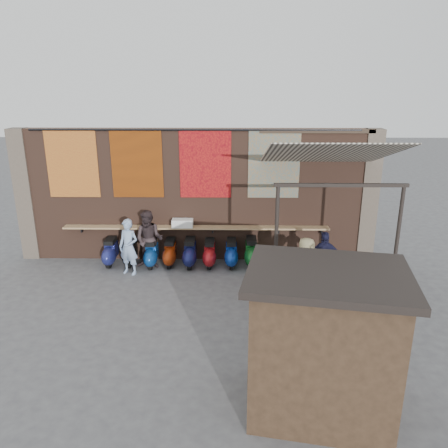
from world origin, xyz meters
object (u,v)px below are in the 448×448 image
(diner_left, at_px, (129,247))
(shopper_grey, at_px, (348,285))
(shelf_box, at_px, (182,223))
(scooter_stool_5, at_px, (210,254))
(scooter_stool_4, at_px, (190,253))
(market_stall, at_px, (323,346))
(scooter_stool_7, at_px, (251,252))
(shopper_navy, at_px, (324,258))
(scooter_stool_2, at_px, (152,254))
(scooter_stool_6, at_px, (231,253))
(scooter_stool_1, at_px, (130,253))
(shopper_tan, at_px, (305,268))
(scooter_stool_0, at_px, (111,252))
(scooter_stool_3, at_px, (170,253))
(diner_right, at_px, (149,240))

(diner_left, bearing_deg, shopper_grey, -2.49)
(shelf_box, xyz_separation_m, diner_left, (-1.45, -0.90, -0.43))
(scooter_stool_5, height_order, shopper_grey, shopper_grey)
(scooter_stool_4, relative_size, market_stall, 0.37)
(scooter_stool_7, relative_size, diner_left, 0.55)
(shelf_box, relative_size, shopper_grey, 0.38)
(shelf_box, xyz_separation_m, shopper_navy, (3.97, -1.52, -0.49))
(scooter_stool_2, relative_size, shopper_grey, 0.50)
(scooter_stool_6, bearing_deg, scooter_stool_5, -178.91)
(shopper_navy, relative_size, market_stall, 0.63)
(scooter_stool_4, bearing_deg, market_stall, -65.78)
(scooter_stool_1, distance_m, scooter_stool_7, 3.64)
(diner_left, distance_m, market_stall, 7.00)
(shopper_navy, bearing_deg, scooter_stool_4, -16.56)
(scooter_stool_7, bearing_deg, scooter_stool_5, -178.54)
(shopper_tan, bearing_deg, scooter_stool_2, 100.93)
(scooter_stool_7, relative_size, shopper_tan, 0.56)
(scooter_stool_1, distance_m, market_stall, 7.61)
(scooter_stool_5, bearing_deg, scooter_stool_0, 178.77)
(diner_left, height_order, market_stall, market_stall)
(scooter_stool_3, distance_m, scooter_stool_5, 1.19)
(shelf_box, relative_size, diner_left, 0.38)
(scooter_stool_6, bearing_deg, scooter_stool_4, -178.48)
(scooter_stool_4, bearing_deg, scooter_stool_5, 1.99)
(scooter_stool_3, height_order, diner_right, diner_right)
(scooter_stool_7, bearing_deg, scooter_stool_1, 179.50)
(scooter_stool_5, distance_m, scooter_stool_6, 0.65)
(scooter_stool_3, relative_size, scooter_stool_7, 0.93)
(shelf_box, relative_size, scooter_stool_6, 0.74)
(shelf_box, bearing_deg, scooter_stool_5, -21.25)
(scooter_stool_7, xyz_separation_m, diner_right, (-3.01, -0.14, 0.45))
(scooter_stool_3, height_order, scooter_stool_7, scooter_stool_7)
(scooter_stool_1, distance_m, scooter_stool_6, 3.04)
(scooter_stool_4, relative_size, scooter_stool_7, 0.98)
(scooter_stool_3, relative_size, scooter_stool_6, 0.98)
(diner_left, xyz_separation_m, shopper_grey, (5.60, -2.43, 0.02))
(scooter_stool_0, bearing_deg, scooter_stool_6, -0.81)
(shopper_grey, xyz_separation_m, shopper_tan, (-0.81, 1.08, -0.03))
(scooter_stool_3, bearing_deg, diner_right, -164.44)
(scooter_stool_0, xyz_separation_m, market_stall, (5.10, -6.08, 0.80))
(shelf_box, relative_size, scooter_stool_5, 0.75)
(diner_right, bearing_deg, scooter_stool_1, 172.16)
(scooter_stool_4, height_order, market_stall, market_stall)
(shelf_box, bearing_deg, diner_left, -148.18)
(scooter_stool_1, height_order, scooter_stool_4, scooter_stool_4)
(scooter_stool_5, xyz_separation_m, market_stall, (2.11, -6.02, 0.80))
(diner_left, relative_size, shopper_grey, 0.98)
(scooter_stool_1, height_order, scooter_stool_7, scooter_stool_7)
(scooter_stool_3, bearing_deg, scooter_stool_1, 179.59)
(scooter_stool_6, relative_size, diner_right, 0.48)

